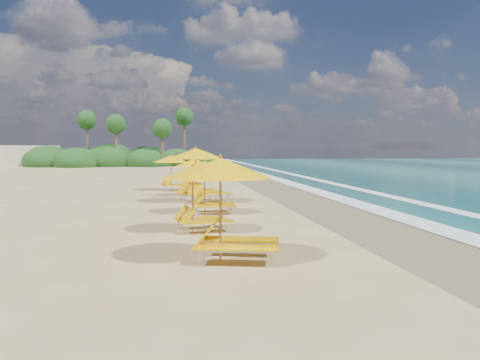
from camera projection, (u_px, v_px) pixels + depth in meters
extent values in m
plane|color=tan|center=(240.00, 208.00, 20.58)|extent=(160.00, 160.00, 0.00)
cube|color=olive|center=(329.00, 206.00, 21.16)|extent=(4.00, 160.00, 0.01)
cube|color=white|center=(361.00, 205.00, 21.37)|extent=(1.20, 160.00, 0.01)
cube|color=white|center=(424.00, 204.00, 21.80)|extent=(0.80, 160.00, 0.01)
cylinder|color=olive|center=(220.00, 209.00, 11.07)|extent=(0.06, 0.06, 2.35)
cone|color=#FCBB05|center=(220.00, 168.00, 11.01)|extent=(2.90, 2.90, 0.47)
sphere|color=olive|center=(220.00, 156.00, 10.99)|extent=(0.08, 0.08, 0.08)
cylinder|color=olive|center=(193.00, 199.00, 14.78)|extent=(0.05, 0.05, 2.00)
cone|color=#FCBB05|center=(193.00, 173.00, 14.72)|extent=(2.43, 2.43, 0.40)
sphere|color=olive|center=(193.00, 165.00, 14.71)|extent=(0.07, 0.07, 0.07)
cylinder|color=olive|center=(205.00, 188.00, 18.78)|extent=(0.05, 0.05, 2.03)
cone|color=#FCBB05|center=(205.00, 166.00, 18.72)|extent=(2.10, 2.10, 0.41)
sphere|color=olive|center=(205.00, 161.00, 18.70)|extent=(0.07, 0.07, 0.07)
cylinder|color=olive|center=(196.00, 176.00, 22.53)|extent=(0.06, 0.06, 2.54)
cone|color=#FCBB05|center=(196.00, 153.00, 22.46)|extent=(3.53, 3.53, 0.51)
sphere|color=olive|center=(196.00, 147.00, 22.44)|extent=(0.09, 0.09, 0.09)
cylinder|color=olive|center=(194.00, 178.00, 25.35)|extent=(0.05, 0.05, 1.97)
cone|color=#FCBB05|center=(194.00, 162.00, 25.30)|extent=(2.30, 2.30, 0.40)
sphere|color=olive|center=(194.00, 158.00, 25.28)|extent=(0.07, 0.07, 0.07)
cylinder|color=olive|center=(171.00, 173.00, 28.58)|extent=(0.05, 0.05, 2.08)
cone|color=#FCBB05|center=(171.00, 159.00, 28.52)|extent=(2.64, 2.64, 0.42)
sphere|color=olive|center=(171.00, 155.00, 28.51)|extent=(0.07, 0.07, 0.07)
ellipsoid|color=#163D14|center=(148.00, 162.00, 64.10)|extent=(6.40, 6.40, 4.16)
ellipsoid|color=#163D14|center=(111.00, 161.00, 64.36)|extent=(7.20, 7.20, 4.68)
ellipsoid|color=#163D14|center=(77.00, 163.00, 61.82)|extent=(6.00, 6.00, 3.90)
ellipsoid|color=#163D14|center=(178.00, 162.00, 66.65)|extent=(5.60, 5.60, 3.64)
ellipsoid|color=#163D14|center=(49.00, 162.00, 63.22)|extent=(6.60, 6.60, 4.29)
ellipsoid|color=#163D14|center=(200.00, 162.00, 65.11)|extent=(5.00, 5.00, 3.25)
cylinder|color=brown|center=(162.00, 148.00, 62.28)|extent=(0.36, 0.36, 5.00)
sphere|color=#163D14|center=(162.00, 129.00, 62.11)|extent=(2.60, 2.60, 2.60)
cylinder|color=brown|center=(116.00, 145.00, 62.39)|extent=(0.36, 0.36, 5.60)
sphere|color=#163D14|center=(116.00, 124.00, 62.19)|extent=(2.60, 2.60, 2.60)
cylinder|color=brown|center=(87.00, 143.00, 63.76)|extent=(0.36, 0.36, 6.20)
sphere|color=#163D14|center=(87.00, 120.00, 63.55)|extent=(2.60, 2.60, 2.60)
cylinder|color=brown|center=(185.00, 141.00, 66.60)|extent=(0.36, 0.36, 6.80)
sphere|color=#163D14|center=(184.00, 117.00, 66.36)|extent=(2.60, 2.60, 2.60)
cube|color=beige|center=(29.00, 156.00, 64.71)|extent=(7.00, 5.00, 2.80)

